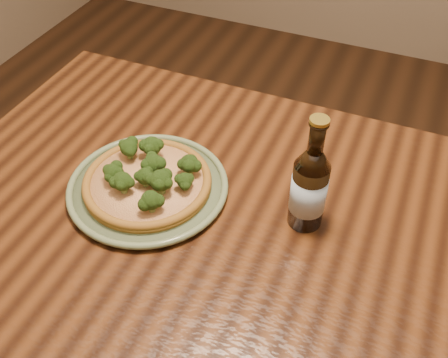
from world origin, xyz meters
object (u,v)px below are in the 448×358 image
at_px(plate, 148,187).
at_px(beer_bottle, 309,187).
at_px(table, 317,293).
at_px(pizza, 148,180).

xyz_separation_m(plate, beer_bottle, (0.31, 0.04, 0.08)).
xyz_separation_m(table, pizza, (-0.37, 0.04, 0.12)).
xyz_separation_m(pizza, beer_bottle, (0.31, 0.04, 0.06)).
height_order(plate, beer_bottle, beer_bottle).
height_order(table, beer_bottle, beer_bottle).
bearing_deg(table, plate, 174.17).
distance_m(table, plate, 0.38).
height_order(table, plate, plate).
distance_m(plate, beer_bottle, 0.32).
bearing_deg(plate, table, -5.83).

